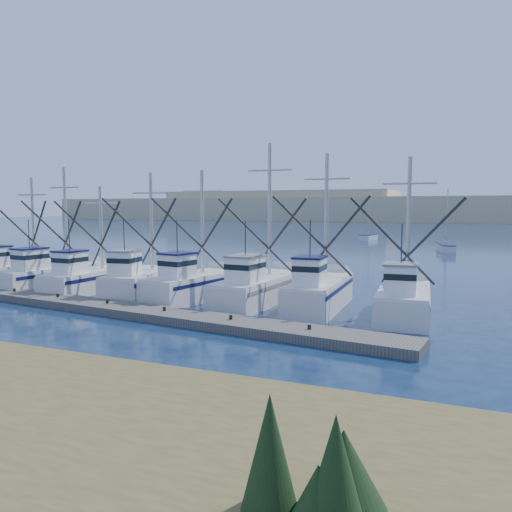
% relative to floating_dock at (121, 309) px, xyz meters
% --- Properties ---
extents(ground, '(500.00, 500.00, 0.00)m').
position_rel_floating_dock_xyz_m(ground, '(9.13, -6.16, -0.21)').
color(ground, '#0C1F36').
rests_on(ground, ground).
extents(floating_dock, '(31.66, 5.69, 0.42)m').
position_rel_floating_dock_xyz_m(floating_dock, '(0.00, 0.00, 0.00)').
color(floating_dock, '#5F5A55').
rests_on(floating_dock, ground).
extents(dune_ridge, '(360.00, 60.00, 10.00)m').
position_rel_floating_dock_xyz_m(dune_ridge, '(9.13, 203.84, 4.79)').
color(dune_ridge, tan).
rests_on(dune_ridge, ground).
extents(trawler_fleet, '(31.16, 9.00, 9.58)m').
position_rel_floating_dock_xyz_m(trawler_fleet, '(-0.20, 4.93, 0.74)').
color(trawler_fleet, silver).
rests_on(trawler_fleet, ground).
extents(sailboat_near, '(2.62, 6.93, 8.10)m').
position_rel_floating_dock_xyz_m(sailboat_near, '(14.85, 47.52, 0.28)').
color(sailboat_near, silver).
rests_on(sailboat_near, ground).
extents(sailboat_far, '(2.52, 5.27, 8.10)m').
position_rel_floating_dock_xyz_m(sailboat_far, '(1.46, 66.99, 0.29)').
color(sailboat_far, silver).
rests_on(sailboat_far, ground).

